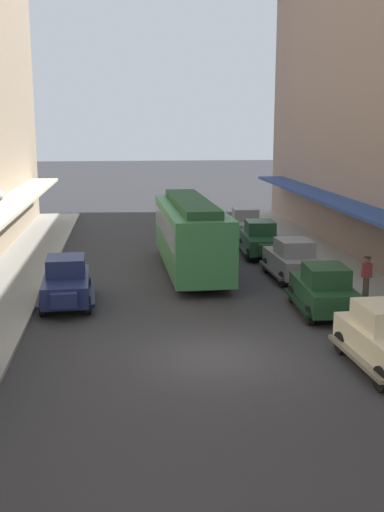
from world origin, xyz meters
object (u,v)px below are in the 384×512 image
(parked_car_0, at_px, (246,223))
(streetcar, at_px, (191,232))
(parked_car_1, at_px, (66,281))
(parked_car_4, at_px, (292,258))
(parked_car_5, at_px, (261,238))
(parked_car_3, at_px, (324,288))
(pedestrian_2, at_px, (366,277))

(parked_car_0, height_order, streetcar, streetcar)
(parked_car_1, distance_m, streetcar, 7.24)
(parked_car_0, height_order, parked_car_4, same)
(parked_car_5, height_order, streetcar, streetcar)
(parked_car_0, xyz_separation_m, parked_car_3, (-0.08, -15.06, 0.00))
(parked_car_1, height_order, parked_car_4, same)
(streetcar, bearing_deg, parked_car_3, -59.03)
(pedestrian_2, bearing_deg, parked_car_3, -150.64)
(parked_car_1, distance_m, pedestrian_2, 11.64)
(parked_car_1, bearing_deg, streetcar, 41.90)
(parked_car_0, xyz_separation_m, pedestrian_2, (2.03, -13.87, 0.07))
(parked_car_5, bearing_deg, parked_car_4, -86.15)
(parked_car_3, xyz_separation_m, parked_car_4, (0.23, 5.11, 0.00))
(parked_car_1, relative_size, streetcar, 0.45)
(parked_car_1, height_order, parked_car_5, same)
(parked_car_0, bearing_deg, parked_car_3, -90.29)
(parked_car_1, xyz_separation_m, parked_car_5, (9.38, 7.97, 0.00))
(streetcar, relative_size, pedestrian_2, 5.79)
(parked_car_1, relative_size, pedestrian_2, 2.59)
(parked_car_0, bearing_deg, parked_car_1, -126.50)
(parked_car_3, bearing_deg, parked_car_1, 167.35)
(parked_car_1, bearing_deg, parked_car_5, 40.34)
(streetcar, distance_m, pedestrian_2, 8.53)
(parked_car_4, bearing_deg, streetcar, 157.56)
(parked_car_0, xyz_separation_m, streetcar, (-4.23, -8.14, 0.96))
(parked_car_0, bearing_deg, parked_car_4, -89.14)
(parked_car_4, height_order, pedestrian_2, parked_car_4)
(streetcar, xyz_separation_m, pedestrian_2, (6.26, -5.73, -0.89))
(parked_car_3, height_order, parked_car_5, same)
(parked_car_0, distance_m, parked_car_1, 16.08)
(parked_car_3, height_order, parked_car_4, same)
(parked_car_1, distance_m, parked_car_4, 10.16)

